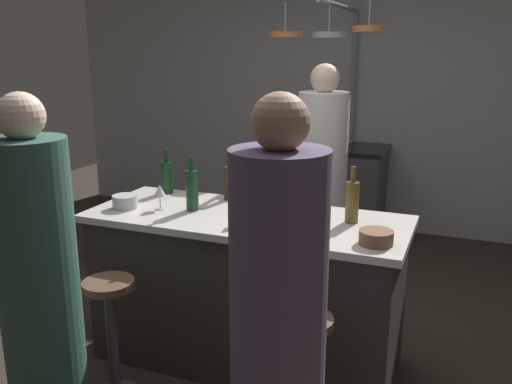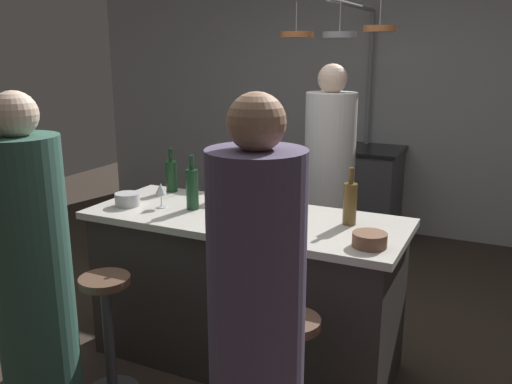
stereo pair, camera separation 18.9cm
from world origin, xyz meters
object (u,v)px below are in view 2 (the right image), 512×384
wine_bottle_green (192,188)px  wine_glass_by_chef (161,190)px  guest_right (256,339)px  wine_bottle_amber (350,203)px  wine_bottle_red (171,175)px  potted_plant (127,226)px  wine_glass_near_right_guest (237,205)px  bar_stool_left (108,331)px  cutting_board (271,208)px  chef (329,193)px  guest_left (34,288)px  mixing_bowl_wooden (370,240)px  bar_stool_right (290,381)px  mixing_bowl_steel (127,199)px  pepper_mill (230,183)px  stove_range (357,192)px

wine_bottle_green → wine_glass_by_chef: (-0.18, -0.05, -0.02)m
guest_right → wine_bottle_amber: (0.03, 1.09, 0.24)m
wine_bottle_red → wine_glass_by_chef: size_ratio=1.96×
potted_plant → wine_glass_near_right_guest: 2.19m
bar_stool_left → wine_bottle_amber: size_ratio=2.21×
bar_stool_left → wine_bottle_green: size_ratio=2.14×
potted_plant → cutting_board: size_ratio=1.62×
wine_bottle_red → wine_glass_near_right_guest: bearing=-31.2°
chef → wine_bottle_red: size_ratio=5.96×
chef → guest_left: 2.18m
cutting_board → mixing_bowl_wooden: size_ratio=1.95×
wine_bottle_amber → wine_glass_near_right_guest: (-0.54, -0.26, -0.01)m
chef → wine_glass_near_right_guest: size_ratio=11.69×
cutting_board → wine_bottle_green: bearing=-154.9°
bar_stool_right → guest_right: guest_right is taller
mixing_bowl_steel → bar_stool_right: bearing=-21.7°
potted_plant → wine_glass_by_chef: bearing=-43.2°
guest_right → guest_left: size_ratio=1.02×
potted_plant → wine_bottle_green: (1.34, -1.03, 0.73)m
guest_left → wine_bottle_green: guest_left is taller
wine_glass_near_right_guest → wine_bottle_red: bearing=148.8°
mixing_bowl_steel → guest_left: bearing=-80.0°
bar_stool_right → wine_bottle_red: bearing=143.5°
pepper_mill → wine_glass_near_right_guest: size_ratio=1.44×
chef → bar_stool_right: chef is taller
wine_bottle_amber → mixing_bowl_steel: 1.31m
bar_stool_right → chef: bearing=102.9°
stove_range → wine_bottle_amber: 2.49m
wine_bottle_red → wine_bottle_amber: wine_bottle_amber is taller
stove_range → wine_glass_by_chef: bearing=-101.5°
guest_right → wine_glass_near_right_guest: (-0.51, 0.83, 0.23)m
wine_glass_by_chef → mixing_bowl_wooden: size_ratio=0.89×
chef → wine_bottle_amber: chef is taller
chef → bar_stool_left: bearing=-110.6°
potted_plant → wine_bottle_red: bearing=-36.8°
guest_left → potted_plant: (-1.11, 2.02, -0.46)m
pepper_mill → wine_bottle_red: (-0.43, 0.00, 0.00)m
potted_plant → mixing_bowl_wooden: 2.78m
guest_left → pepper_mill: size_ratio=7.81×
cutting_board → mixing_bowl_steel: bearing=-159.3°
chef → bar_stool_left: (-0.63, -1.69, -0.42)m
guest_right → potted_plant: size_ratio=3.21×
chef → potted_plant: 1.88m
potted_plant → mixing_bowl_steel: (0.95, -1.14, 0.64)m
wine_glass_near_right_guest → wine_glass_by_chef: size_ratio=1.00×
cutting_board → guest_right: bearing=-68.6°
bar_stool_left → cutting_board: (0.57, 0.80, 0.53)m
wine_bottle_green → mixing_bowl_wooden: wine_bottle_green is taller
guest_left → wine_bottle_green: 1.04m
wine_bottle_amber → mixing_bowl_steel: bearing=-170.2°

